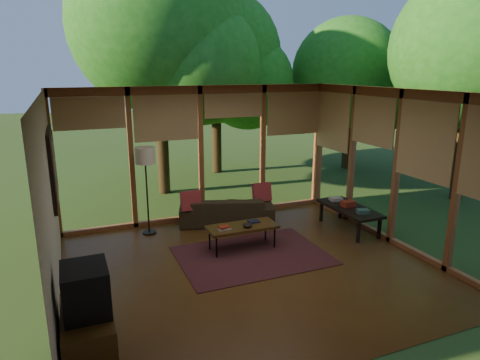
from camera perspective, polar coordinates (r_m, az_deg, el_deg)
name	(u,v)px	position (r m, az deg, el deg)	size (l,w,h in m)	color
floor	(251,267)	(6.84, 1.42, -11.54)	(5.50, 5.50, 0.00)	brown
ceiling	(252,92)	(6.15, 1.58, 11.68)	(5.50, 5.50, 0.00)	white
wall_left	(50,206)	(5.86, -23.98, -3.20)	(0.04, 5.00, 2.70)	beige
wall_front	(356,247)	(4.32, 15.17, -8.62)	(5.50, 0.04, 2.70)	beige
window_wall_back	(201,154)	(8.65, -5.23, 3.47)	(5.50, 0.12, 2.70)	#9A5730
window_wall_right	(397,168)	(7.86, 20.18, 1.48)	(0.12, 5.00, 2.70)	#9A5730
exterior_lawn	(355,148)	(17.45, 15.04, 4.17)	(40.00, 40.00, 0.00)	#2D4B1C
tree_nw	(157,26)	(10.59, -11.05, 19.56)	(4.01, 4.01, 5.99)	#372814
tree_ne	(214,56)	(12.64, -3.42, 16.13)	(3.78, 3.78, 5.25)	#372814
tree_se	(471,50)	(10.99, 28.45, 15.04)	(3.49, 3.49, 5.17)	#372814
tree_far	(347,74)	(13.42, 14.07, 13.57)	(3.25, 3.25, 4.50)	#372814
rug	(252,255)	(7.22, 1.65, -10.01)	(2.42, 1.71, 0.01)	maroon
sofa	(227,210)	(8.58, -1.79, -4.03)	(1.86, 0.73, 0.54)	#352B1A
pillow_left	(191,201)	(8.22, -6.59, -2.79)	(0.38, 0.13, 0.38)	maroon
pillow_right	(262,192)	(8.72, 2.92, -1.67)	(0.38, 0.13, 0.38)	maroon
ct_book_lower	(224,229)	(7.15, -2.15, -6.50)	(0.20, 0.15, 0.03)	#AEA79E
ct_book_upper	(224,227)	(7.14, -2.15, -6.28)	(0.18, 0.13, 0.03)	maroon
ct_book_side	(254,221)	(7.47, 1.84, -5.54)	(0.19, 0.14, 0.03)	#151C31
ct_bowl	(247,225)	(7.24, 0.97, -6.04)	(0.16, 0.16, 0.07)	black
media_cabinet	(88,338)	(5.01, -19.55, -19.20)	(0.50, 1.00, 0.60)	#503416
television	(86,290)	(4.73, -19.88, -13.60)	(0.45, 0.55, 0.50)	black
console_book_a	(363,211)	(8.12, 16.09, -4.05)	(0.21, 0.15, 0.08)	#365E56
console_book_b	(348,204)	(8.46, 14.22, -3.07)	(0.24, 0.17, 0.11)	maroon
console_book_c	(336,199)	(8.77, 12.67, -2.48)	(0.24, 0.18, 0.07)	#AEA79E
floor_lamp	(145,160)	(7.93, -12.53, 2.56)	(0.36, 0.36, 1.65)	black
coffee_table	(242,228)	(7.33, 0.30, -6.35)	(1.20, 0.50, 0.43)	#503416
side_console	(349,209)	(8.45, 14.38, -3.80)	(0.60, 1.40, 0.46)	black
wall_painting	(53,167)	(7.17, -23.67, 1.58)	(0.06, 1.35, 1.15)	black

